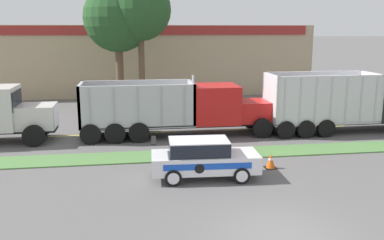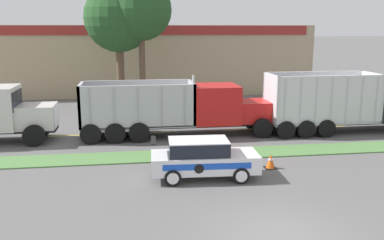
% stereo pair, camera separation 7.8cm
% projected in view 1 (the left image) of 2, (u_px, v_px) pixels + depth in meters
% --- Properties ---
extents(ground_plane, '(600.00, 600.00, 0.00)m').
position_uv_depth(ground_plane, '(280.00, 236.00, 12.86)').
color(ground_plane, '#5B5959').
extents(grass_verge, '(120.00, 1.88, 0.06)m').
position_uv_depth(grass_verge, '(220.00, 153.00, 21.20)').
color(grass_verge, '#517F42').
rests_on(grass_verge, ground_plane).
extents(centre_line_3, '(2.40, 0.14, 0.01)m').
position_uv_depth(centre_line_3, '(64.00, 136.00, 24.80)').
color(centre_line_3, yellow).
rests_on(centre_line_3, ground_plane).
extents(centre_line_4, '(2.40, 0.14, 0.01)m').
position_uv_depth(centre_line_4, '(157.00, 132.00, 25.58)').
color(centre_line_4, yellow).
rests_on(centre_line_4, ground_plane).
extents(centre_line_5, '(2.40, 0.14, 0.01)m').
position_uv_depth(centre_line_5, '(244.00, 129.00, 26.37)').
color(centre_line_5, yellow).
rests_on(centre_line_5, ground_plane).
extents(centre_line_6, '(2.40, 0.14, 0.01)m').
position_uv_depth(centre_line_6, '(327.00, 126.00, 27.15)').
color(centre_line_6, yellow).
rests_on(centre_line_6, ground_plane).
extents(dump_truck_mid, '(11.98, 2.82, 3.53)m').
position_uv_depth(dump_truck_mid, '(376.00, 105.00, 25.96)').
color(dump_truck_mid, black).
rests_on(dump_truck_mid, ground_plane).
extents(dump_truck_trail, '(11.45, 2.84, 3.59)m').
position_uv_depth(dump_truck_trail, '(196.00, 109.00, 24.77)').
color(dump_truck_trail, black).
rests_on(dump_truck_trail, ground_plane).
extents(rally_car, '(4.50, 2.02, 1.69)m').
position_uv_depth(rally_car, '(203.00, 158.00, 17.67)').
color(rally_car, white).
rests_on(rally_car, ground_plane).
extents(traffic_cone, '(0.52, 0.52, 0.67)m').
position_uv_depth(traffic_cone, '(271.00, 161.00, 19.02)').
color(traffic_cone, black).
rests_on(traffic_cone, ground_plane).
extents(store_building_backdrop, '(33.22, 12.10, 6.38)m').
position_uv_depth(store_building_backdrop, '(133.00, 57.00, 43.54)').
color(store_building_backdrop, tan).
rests_on(store_building_backdrop, ground_plane).
extents(tree_behind_left, '(4.54, 4.54, 10.85)m').
position_uv_depth(tree_behind_left, '(140.00, 4.00, 31.22)').
color(tree_behind_left, brown).
rests_on(tree_behind_left, ground_plane).
extents(tree_behind_centre, '(5.18, 5.18, 10.79)m').
position_uv_depth(tree_behind_centre, '(118.00, 11.00, 31.82)').
color(tree_behind_centre, brown).
rests_on(tree_behind_centre, ground_plane).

